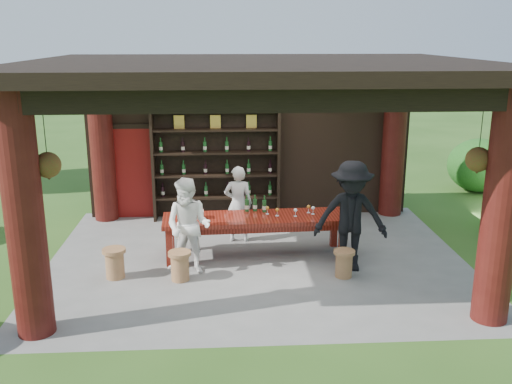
{
  "coord_description": "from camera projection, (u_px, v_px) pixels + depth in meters",
  "views": [
    {
      "loc": [
        -0.59,
        -9.53,
        3.91
      ],
      "look_at": [
        0.0,
        0.4,
        1.15
      ],
      "focal_mm": 40.0,
      "sensor_mm": 36.0,
      "label": 1
    }
  ],
  "objects": [
    {
      "name": "shrubs",
      "position": [
        333.0,
        214.0,
        11.08
      ],
      "size": [
        15.44,
        8.67,
        1.36
      ],
      "color": "#194C14",
      "rests_on": "ground"
    },
    {
      "name": "trees",
      "position": [
        407.0,
        64.0,
        10.89
      ],
      "size": [
        21.79,
        11.16,
        4.8
      ],
      "color": "#3F2819",
      "rests_on": "ground"
    },
    {
      "name": "table_glasses",
      "position": [
        292.0,
        211.0,
        10.32
      ],
      "size": [
        0.9,
        0.27,
        0.15
      ],
      "color": "silver",
      "rests_on": "tasting_table"
    },
    {
      "name": "host",
      "position": [
        238.0,
        204.0,
        10.99
      ],
      "size": [
        0.56,
        0.38,
        1.5
      ],
      "primitive_type": "imported",
      "rotation": [
        0.0,
        0.0,
        3.1
      ],
      "color": "beige",
      "rests_on": "ground"
    },
    {
      "name": "stool_near_left",
      "position": [
        180.0,
        265.0,
        9.32
      ],
      "size": [
        0.38,
        0.38,
        0.5
      ],
      "rotation": [
        0.0,
        0.0,
        0.22
      ],
      "color": "#93603A",
      "rests_on": "ground"
    },
    {
      "name": "pavilion",
      "position": [
        255.0,
        138.0,
        10.08
      ],
      "size": [
        7.5,
        6.0,
        3.6
      ],
      "color": "slate",
      "rests_on": "ground"
    },
    {
      "name": "wine_shelf",
      "position": [
        216.0,
        165.0,
        12.24
      ],
      "size": [
        2.73,
        0.41,
        2.4
      ],
      "color": "black",
      "rests_on": "ground"
    },
    {
      "name": "ground",
      "position": [
        257.0,
        259.0,
        10.24
      ],
      "size": [
        90.0,
        90.0,
        0.0
      ],
      "primitive_type": "plane",
      "color": "#2D5119",
      "rests_on": "ground"
    },
    {
      "name": "table_bottles",
      "position": [
        255.0,
        203.0,
        10.49
      ],
      "size": [
        0.4,
        0.15,
        0.31
      ],
      "color": "#194C1E",
      "rests_on": "tasting_table"
    },
    {
      "name": "guest_woman",
      "position": [
        189.0,
        226.0,
        9.49
      ],
      "size": [
        0.95,
        0.84,
        1.64
      ],
      "primitive_type": "imported",
      "rotation": [
        0.0,
        0.0,
        -0.33
      ],
      "color": "white",
      "rests_on": "ground"
    },
    {
      "name": "guest_man",
      "position": [
        351.0,
        216.0,
        9.58
      ],
      "size": [
        1.32,
        0.87,
        1.91
      ],
      "primitive_type": "imported",
      "rotation": [
        0.0,
        0.0,
        -0.14
      ],
      "color": "black",
      "rests_on": "ground"
    },
    {
      "name": "stool_far_left",
      "position": [
        115.0,
        262.0,
        9.41
      ],
      "size": [
        0.39,
        0.39,
        0.51
      ],
      "rotation": [
        0.0,
        0.0,
        0.3
      ],
      "color": "#93603A",
      "rests_on": "ground"
    },
    {
      "name": "tasting_table",
      "position": [
        255.0,
        222.0,
        10.27
      ],
      "size": [
        3.34,
        1.0,
        0.75
      ],
      "rotation": [
        0.0,
        0.0,
        0.05
      ],
      "color": "#52140B",
      "rests_on": "ground"
    },
    {
      "name": "stool_near_right",
      "position": [
        344.0,
        263.0,
        9.46
      ],
      "size": [
        0.35,
        0.35,
        0.47
      ],
      "rotation": [
        0.0,
        0.0,
        0.35
      ],
      "color": "#93603A",
      "rests_on": "ground"
    },
    {
      "name": "napkin_basket",
      "position": [
        196.0,
        215.0,
        10.11
      ],
      "size": [
        0.27,
        0.19,
        0.14
      ],
      "primitive_type": "cube",
      "rotation": [
        0.0,
        0.0,
        0.05
      ],
      "color": "#BF6672",
      "rests_on": "tasting_table"
    }
  ]
}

